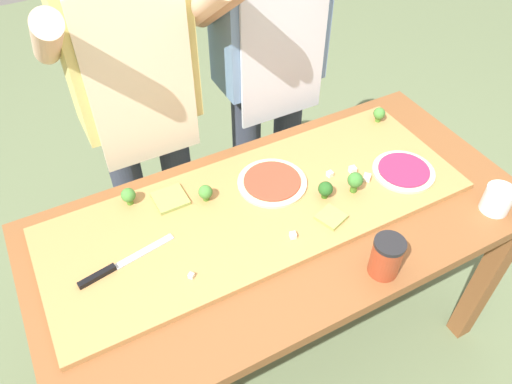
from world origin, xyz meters
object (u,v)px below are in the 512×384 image
(chefs_knife, at_px, (114,267))
(cook_left, at_px, (137,93))
(cheese_crumble_b, at_px, (293,235))
(pizza_whole_beet_magenta, at_px, (404,171))
(cheese_crumble_a, at_px, (367,177))
(cheese_crumble_d, at_px, (352,170))
(cheese_crumble_c, at_px, (191,276))
(flour_cup, at_px, (497,201))
(cheese_crumble_e, at_px, (330,174))
(broccoli_floret_back_right, at_px, (355,181))
(broccoli_floret_back_mid, at_px, (205,192))
(sauce_jar, at_px, (386,257))
(cook_right, at_px, (270,57))
(pizza_whole_tomato_red, at_px, (272,182))
(broccoli_floret_front_right, at_px, (326,190))
(broccoli_floret_front_left, at_px, (379,114))
(pizza_slice_near_right, at_px, (331,217))
(pizza_slice_far_right, at_px, (170,199))
(broccoli_floret_front_mid, at_px, (128,196))
(prep_table, at_px, (282,240))

(chefs_knife, xyz_separation_m, cook_left, (0.27, 0.52, 0.18))
(cheese_crumble_b, bearing_deg, pizza_whole_beet_magenta, 8.10)
(cheese_crumble_a, xyz_separation_m, cheese_crumble_d, (-0.02, 0.05, -0.00))
(cheese_crumble_c, relative_size, flour_cup, 0.16)
(pizza_whole_beet_magenta, bearing_deg, cheese_crumble_a, 166.55)
(cheese_crumble_e, bearing_deg, broccoli_floret_back_right, -74.08)
(broccoli_floret_back_mid, bearing_deg, chefs_knife, -159.49)
(sauce_jar, height_order, cook_right, cook_right)
(pizza_whole_tomato_red, bearing_deg, cook_right, 62.03)
(chefs_knife, relative_size, cheese_crumble_d, 13.76)
(broccoli_floret_front_right, relative_size, cheese_crumble_b, 3.30)
(pizza_whole_beet_magenta, height_order, cook_right, cook_right)
(broccoli_floret_front_right, distance_m, sauce_jar, 0.31)
(broccoli_floret_front_right, bearing_deg, broccoli_floret_front_left, 31.23)
(cheese_crumble_d, bearing_deg, sauce_jar, -112.99)
(cheese_crumble_a, distance_m, flour_cup, 0.41)
(cheese_crumble_d, xyz_separation_m, cook_right, (-0.04, 0.51, 0.18))
(broccoli_floret_front_right, relative_size, sauce_jar, 0.48)
(pizza_slice_near_right, bearing_deg, cheese_crumble_b, -176.08)
(pizza_slice_near_right, relative_size, sauce_jar, 0.60)
(cheese_crumble_a, bearing_deg, cheese_crumble_c, -172.33)
(chefs_knife, xyz_separation_m, pizza_slice_far_right, (0.24, 0.18, 0.00))
(broccoli_floret_front_right, xyz_separation_m, cheese_crumble_b, (-0.18, -0.10, -0.03))
(broccoli_floret_front_right, height_order, broccoli_floret_back_mid, broccoli_floret_front_right)
(pizza_slice_near_right, height_order, broccoli_floret_back_right, broccoli_floret_back_right)
(cheese_crumble_b, bearing_deg, broccoli_floret_back_right, 15.33)
(cheese_crumble_d, height_order, flour_cup, flour_cup)
(cheese_crumble_a, height_order, flour_cup, flour_cup)
(pizza_whole_beet_magenta, distance_m, cheese_crumble_d, 0.17)
(cheese_crumble_b, distance_m, cook_right, 0.75)
(cheese_crumble_a, height_order, cheese_crumble_c, cheese_crumble_a)
(cheese_crumble_a, relative_size, cook_left, 0.01)
(broccoli_floret_front_left, height_order, broccoli_floret_back_mid, same)
(cheese_crumble_a, relative_size, cheese_crumble_e, 1.23)
(broccoli_floret_front_left, distance_m, broccoli_floret_back_mid, 0.75)
(broccoli_floret_front_right, relative_size, flour_cup, 0.67)
(pizza_whole_beet_magenta, bearing_deg, pizza_slice_near_right, -170.12)
(broccoli_floret_front_right, bearing_deg, cook_left, 125.72)
(broccoli_floret_front_left, relative_size, broccoli_floret_back_mid, 1.01)
(pizza_whole_beet_magenta, bearing_deg, cheese_crumble_d, 151.11)
(pizza_slice_far_right, height_order, cheese_crumble_d, cheese_crumble_d)
(pizza_slice_near_right, relative_size, broccoli_floret_back_mid, 1.34)
(cheese_crumble_d, relative_size, cook_right, 0.01)
(broccoli_floret_front_mid, distance_m, sauce_jar, 0.80)
(broccoli_floret_back_mid, xyz_separation_m, cheese_crumble_e, (0.41, -0.09, -0.02))
(broccoli_floret_back_right, relative_size, cheese_crumble_a, 3.44)
(flour_cup, xyz_separation_m, sauce_jar, (-0.47, -0.02, 0.03))
(pizza_whole_tomato_red, distance_m, cheese_crumble_e, 0.20)
(cheese_crumble_c, bearing_deg, prep_table, 14.24)
(pizza_whole_tomato_red, xyz_separation_m, pizza_slice_near_right, (0.09, -0.22, -0.00))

